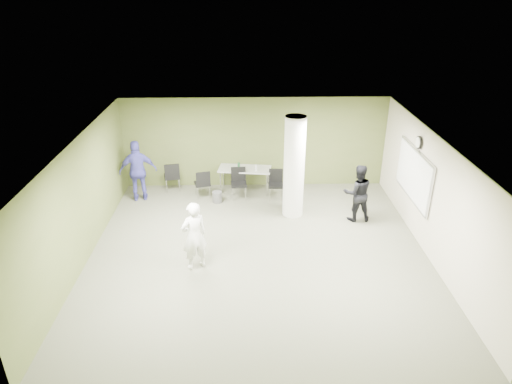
{
  "coord_description": "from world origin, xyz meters",
  "views": [
    {
      "loc": [
        -0.28,
        -9.21,
        6.0
      ],
      "look_at": [
        -0.04,
        1.0,
        1.16
      ],
      "focal_mm": 32.0,
      "sensor_mm": 36.0,
      "label": 1
    }
  ],
  "objects_px": {
    "folding_table": "(245,170)",
    "woman_white": "(194,236)",
    "man_black": "(358,193)",
    "man_blue": "(138,171)",
    "chair_back_left": "(172,175)"
  },
  "relations": [
    {
      "from": "folding_table",
      "to": "man_black",
      "type": "relative_size",
      "value": 1.04
    },
    {
      "from": "woman_white",
      "to": "man_blue",
      "type": "relative_size",
      "value": 0.9
    },
    {
      "from": "chair_back_left",
      "to": "woman_white",
      "type": "height_order",
      "value": "woman_white"
    },
    {
      "from": "woman_white",
      "to": "man_blue",
      "type": "distance_m",
      "value": 4.05
    },
    {
      "from": "chair_back_left",
      "to": "man_blue",
      "type": "height_order",
      "value": "man_blue"
    },
    {
      "from": "folding_table",
      "to": "woman_white",
      "type": "xyz_separation_m",
      "value": [
        -1.12,
        -4.07,
        0.12
      ]
    },
    {
      "from": "chair_back_left",
      "to": "man_blue",
      "type": "bearing_deg",
      "value": 19.73
    },
    {
      "from": "woman_white",
      "to": "folding_table",
      "type": "bearing_deg",
      "value": -135.31
    },
    {
      "from": "chair_back_left",
      "to": "woman_white",
      "type": "distance_m",
      "value": 4.24
    },
    {
      "from": "folding_table",
      "to": "chair_back_left",
      "type": "bearing_deg",
      "value": -173.09
    },
    {
      "from": "folding_table",
      "to": "man_blue",
      "type": "bearing_deg",
      "value": -162.92
    },
    {
      "from": "folding_table",
      "to": "man_blue",
      "type": "height_order",
      "value": "man_blue"
    },
    {
      "from": "woman_white",
      "to": "man_black",
      "type": "height_order",
      "value": "woman_white"
    },
    {
      "from": "man_black",
      "to": "man_blue",
      "type": "distance_m",
      "value": 6.23
    },
    {
      "from": "woman_white",
      "to": "man_black",
      "type": "distance_m",
      "value": 4.65
    }
  ]
}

